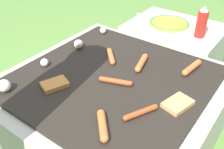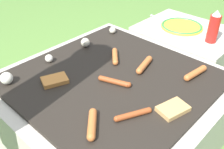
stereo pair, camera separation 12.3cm
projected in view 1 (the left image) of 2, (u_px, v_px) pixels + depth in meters
name	position (u px, v px, depth m)	size (l,w,h in m)	color
ground_plane	(112.00, 134.00, 1.46)	(14.00, 14.00, 0.00)	#567F38
grill	(112.00, 109.00, 1.36)	(0.98, 0.98, 0.39)	#B2AA9E
side_ledge	(172.00, 51.00, 1.85)	(0.48, 0.61, 0.39)	#B2AA9E
sausage_back_left	(141.00, 112.00, 1.03)	(0.15, 0.08, 0.02)	#93421E
sausage_back_center	(115.00, 81.00, 1.20)	(0.07, 0.15, 0.02)	#93421E
sausage_front_left	(111.00, 56.00, 1.39)	(0.12, 0.12, 0.03)	#B7602D
sausage_mid_right	(142.00, 63.00, 1.33)	(0.16, 0.07, 0.03)	#B7602D
sausage_front_center	(192.00, 67.00, 1.29)	(0.16, 0.05, 0.03)	#B7602D
sausage_mid_left	(103.00, 125.00, 0.97)	(0.12, 0.12, 0.03)	#B7602D
bread_slice_left	(55.00, 84.00, 1.19)	(0.14, 0.12, 0.02)	#B27033
bread_slice_right	(178.00, 103.00, 1.08)	(0.14, 0.11, 0.02)	tan
mushroom_row	(51.00, 59.00, 1.34)	(0.77, 0.07, 0.06)	silver
plate_colorful	(169.00, 23.00, 1.76)	(0.27, 0.27, 0.02)	yellow
condiment_bottle	(202.00, 23.00, 1.56)	(0.06, 0.06, 0.19)	red
fork_utensil	(150.00, 16.00, 1.89)	(0.07, 0.21, 0.01)	silver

